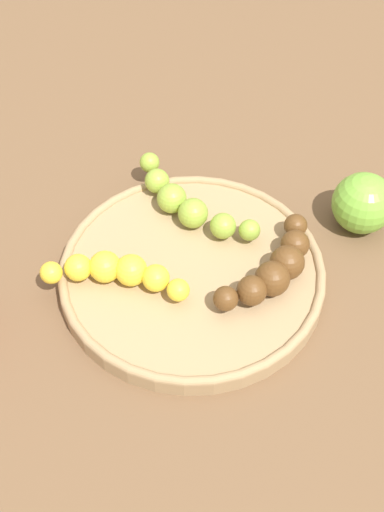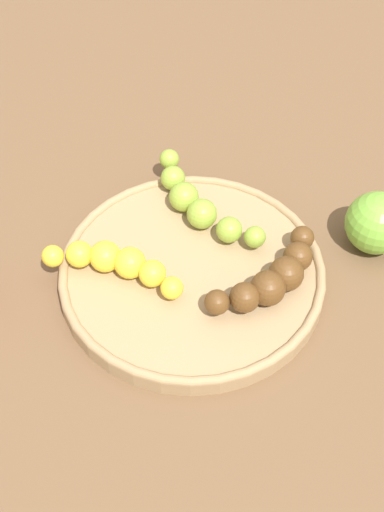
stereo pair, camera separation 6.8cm
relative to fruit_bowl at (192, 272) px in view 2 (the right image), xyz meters
The scene contains 6 objects.
ground_plane 0.01m from the fruit_bowl, ahead, with size 2.40×2.40×0.00m, color brown.
fruit_bowl is the anchor object (origin of this frame).
banana_yellow 0.08m from the fruit_bowl, 39.08° to the right, with size 0.08×0.14×0.03m.
banana_overripe 0.09m from the fruit_bowl, 116.78° to the left, with size 0.15×0.05×0.04m.
banana_green 0.08m from the fruit_bowl, 138.86° to the right, with size 0.06×0.17×0.03m.
apple_green 0.20m from the fruit_bowl, 149.79° to the left, with size 0.07×0.07×0.07m, color #72B238.
Camera 2 is at (0.31, 0.32, 0.56)m, focal length 47.60 mm.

